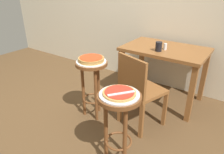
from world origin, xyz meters
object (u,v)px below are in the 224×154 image
Objects in this scene: serving_plate_middle at (91,62)px; stool_middle at (92,78)px; cup_near_edge at (159,47)px; stool_foreground at (119,115)px; dining_table at (164,57)px; pizza_foreground at (119,93)px; condiment_shaker at (165,47)px; pizza_server_knife at (121,93)px; serving_plate_foreground at (119,95)px; pizza_middle at (91,59)px; wooden_chair at (139,89)px.

stool_middle is at bearing -90.00° from serving_plate_middle.
serving_plate_middle is 2.94× the size of cup_near_edge.
dining_table reaches higher than stool_foreground.
pizza_foreground is 0.80× the size of serving_plate_middle.
pizza_foreground is 0.78m from serving_plate_middle.
pizza_server_knife is at bearing -83.55° from condiment_shaker.
serving_plate_foreground is 0.02m from pizza_foreground.
condiment_shaker reaches higher than pizza_server_knife.
condiment_shaker is at bearing 54.59° from pizza_middle.
condiment_shaker reaches higher than stool_foreground.
dining_table reaches higher than stool_middle.
pizza_server_knife is (0.68, -0.45, 0.03)m from serving_plate_middle.
stool_middle is 0.68× the size of dining_table.
dining_table is at bearing 58.08° from serving_plate_middle.
serving_plate_foreground is at bearing -33.62° from pizza_middle.
condiment_shaker is at bearing 54.59° from stool_middle.
serving_plate_foreground is 0.38× the size of wooden_chair.
pizza_middle is at bearing 0.00° from serving_plate_middle.
cup_near_edge is (-0.15, 1.09, 0.09)m from serving_plate_foreground.
condiment_shaker is (0.54, 0.76, 0.07)m from serving_plate_middle.
serving_plate_foreground is 1.22× the size of pizza_foreground.
pizza_foreground is at bearing -33.62° from serving_plate_middle.
serving_plate_middle is (-0.65, 0.43, 0.00)m from serving_plate_foreground.
cup_near_edge reaches higher than pizza_foreground.
dining_table is at bearing 107.25° from condiment_shaker.
serving_plate_foreground is 2.87× the size of cup_near_edge.
stool_foreground is 0.21m from pizza_foreground.
dining_table is (-0.13, 1.27, 0.12)m from stool_foreground.
stool_foreground is at bearing -33.62° from stool_middle.
pizza_foreground is at bearing -84.86° from condiment_shaker.
wooden_chair reaches higher than serving_plate_middle.
condiment_shaker reaches higher than pizza_foreground.
pizza_foreground reaches higher than serving_plate_middle.
cup_near_edge is 1.13m from pizza_server_knife.
pizza_foreground is 0.04m from pizza_server_knife.
pizza_middle is at bearing 146.38° from stool_foreground.
cup_near_edge is (-0.15, 1.09, 0.29)m from stool_foreground.
serving_plate_foreground is (0.00, 0.00, 0.20)m from stool_foreground.
condiment_shaker reaches higher than pizza_middle.
pizza_middle is (-0.65, 0.43, 0.03)m from serving_plate_foreground.
dining_table is at bearing 95.85° from pizza_foreground.
wooden_chair reaches higher than serving_plate_foreground.
condiment_shaker reaches higher than dining_table.
pizza_middle is 0.34× the size of wooden_chair.
condiment_shaker is 1.23m from pizza_server_knife.
serving_plate_foreground is 0.32× the size of dining_table.
serving_plate_middle is at bearing -125.41° from condiment_shaker.
pizza_middle is at bearing 94.05° from pizza_server_knife.
stool_foreground is 2.46× the size of pizza_middle.
stool_foreground is at bearing -33.62° from serving_plate_middle.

